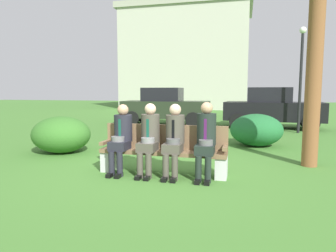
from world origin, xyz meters
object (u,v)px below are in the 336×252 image
object	(u,v)px
shrub_mid_lawn	(61,135)
street_lamp	(301,69)
seated_man_leftmost	(121,135)
parked_car_near	(165,106)
seated_man_centerleft	(149,135)
building_backdrop	(187,58)
parked_car_far	(272,108)
shrub_far_lawn	(256,130)
seated_man_rightmost	(206,136)
park_bench	(164,150)
shrub_near_bench	(147,133)
seated_man_centerright	(174,136)

from	to	relation	value
shrub_mid_lawn	street_lamp	distance (m)	8.49
street_lamp	shrub_mid_lawn	bearing A→B (deg)	-139.97
seated_man_leftmost	shrub_mid_lawn	distance (m)	2.59
seated_man_leftmost	parked_car_near	size ratio (longest dim) A/B	0.33
seated_man_centerleft	building_backdrop	distance (m)	23.22
parked_car_far	shrub_far_lawn	bearing A→B (deg)	-99.77
seated_man_rightmost	parked_car_near	xyz separation A→B (m)	(-2.88, 8.19, 0.10)
seated_man_rightmost	shrub_far_lawn	bearing A→B (deg)	74.40
shrub_far_lawn	parked_car_far	bearing A→B (deg)	80.23
park_bench	building_backdrop	xyz separation A→B (m)	(-3.81, 22.50, 4.10)
shrub_near_bench	shrub_mid_lawn	distance (m)	2.38
seated_man_centerright	shrub_mid_lawn	distance (m)	3.48
parked_car_near	shrub_mid_lawn	bearing A→B (deg)	-97.34
seated_man_leftmost	parked_car_near	world-z (taller)	parked_car_near
park_bench	seated_man_centerright	bearing A→B (deg)	-30.40
seated_man_centerleft	shrub_near_bench	distance (m)	3.23
seated_man_centerright	parked_car_far	world-z (taller)	parked_car_far
seated_man_centerright	parked_car_near	size ratio (longest dim) A/B	0.33
park_bench	shrub_mid_lawn	bearing A→B (deg)	157.52
parked_car_far	street_lamp	world-z (taller)	street_lamp
seated_man_leftmost	shrub_near_bench	size ratio (longest dim) A/B	1.28
seated_man_leftmost	shrub_near_bench	distance (m)	3.10
park_bench	seated_man_centerright	distance (m)	0.39
seated_man_centerright	shrub_mid_lawn	size ratio (longest dim) A/B	0.90
park_bench	seated_man_centerright	size ratio (longest dim) A/B	1.81
park_bench	shrub_mid_lawn	size ratio (longest dim) A/B	1.62
shrub_far_lawn	parked_car_far	world-z (taller)	parked_car_far
building_backdrop	seated_man_rightmost	bearing A→B (deg)	-78.48
park_bench	seated_man_centerleft	xyz separation A→B (m)	(-0.24, -0.14, 0.29)
shrub_mid_lawn	building_backdrop	bearing A→B (deg)	92.29
park_bench	shrub_far_lawn	bearing A→B (deg)	62.21
parked_car_near	seated_man_centerleft	bearing A→B (deg)	-77.32
shrub_mid_lawn	building_backdrop	distance (m)	21.67
seated_man_centerright	building_backdrop	world-z (taller)	building_backdrop
seated_man_centerleft	shrub_far_lawn	xyz separation A→B (m)	(2.01, 3.51, -0.27)
seated_man_leftmost	building_backdrop	distance (m)	23.15
parked_car_near	street_lamp	xyz separation A→B (m)	(5.46, -1.51, 1.47)
park_bench	parked_car_far	size ratio (longest dim) A/B	0.59
seated_man_rightmost	shrub_near_bench	world-z (taller)	seated_man_rightmost
seated_man_centerright	park_bench	bearing A→B (deg)	149.60
parked_car_far	seated_man_leftmost	bearing A→B (deg)	-112.59
seated_man_centerright	street_lamp	bearing A→B (deg)	64.79
seated_man_centerleft	shrub_mid_lawn	world-z (taller)	seated_man_centerleft
park_bench	shrub_far_lawn	distance (m)	3.81
seated_man_rightmost	parked_car_far	world-z (taller)	parked_car_far
park_bench	seated_man_centerleft	world-z (taller)	seated_man_centerleft
seated_man_leftmost	seated_man_rightmost	world-z (taller)	seated_man_rightmost
seated_man_leftmost	seated_man_centerright	distance (m)	1.01
shrub_mid_lawn	building_backdrop	world-z (taller)	building_backdrop
seated_man_centerright	shrub_mid_lawn	xyz separation A→B (m)	(-3.19, 1.36, -0.27)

